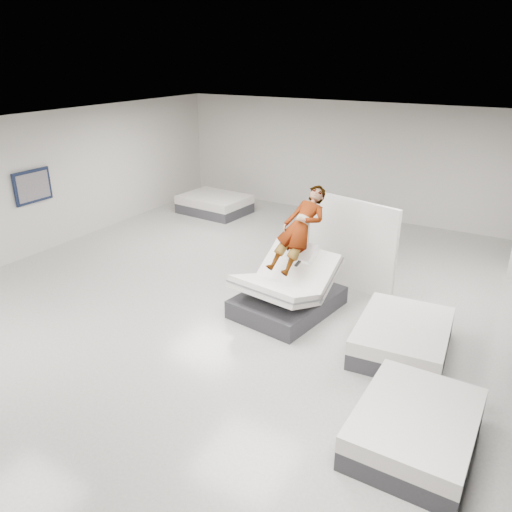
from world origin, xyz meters
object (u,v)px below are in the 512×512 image
at_px(flat_bed_right_near, 415,428).
at_px(flat_bed_right_far, 402,337).
at_px(hero_bed, 288,292).
at_px(person, 299,243).
at_px(remote, 298,263).
at_px(flat_bed_left_far, 215,204).
at_px(divider_panel, 351,244).
at_px(wall_poster, 33,186).

bearing_deg(flat_bed_right_near, flat_bed_right_far, 108.71).
relative_size(hero_bed, person, 1.19).
bearing_deg(hero_bed, remote, -17.27).
bearing_deg(flat_bed_left_far, person, -41.10).
height_order(divider_panel, flat_bed_right_far, divider_panel).
bearing_deg(hero_bed, wall_poster, -177.42).
bearing_deg(flat_bed_right_near, hero_bed, 141.44).
distance_m(remote, flat_bed_left_far, 6.59).
bearing_deg(hero_bed, flat_bed_right_near, -38.56).
relative_size(hero_bed, flat_bed_right_near, 1.17).
height_order(flat_bed_right_near, wall_poster, wall_poster).
bearing_deg(flat_bed_right_far, wall_poster, 179.96).
distance_m(divider_panel, flat_bed_left_far, 5.95).
xyz_separation_m(hero_bed, remote, (0.21, -0.07, 0.64)).
bearing_deg(wall_poster, divider_panel, 14.82).
xyz_separation_m(divider_panel, flat_bed_right_far, (1.58, -1.85, -0.66)).
distance_m(divider_panel, wall_poster, 7.24).
xyz_separation_m(divider_panel, wall_poster, (-6.96, -1.84, 0.69)).
bearing_deg(flat_bed_left_far, divider_panel, -28.42).
xyz_separation_m(hero_bed, flat_bed_right_far, (2.18, -0.29, -0.13)).
height_order(flat_bed_right_far, flat_bed_left_far, flat_bed_left_far).
height_order(hero_bed, person, person).
bearing_deg(wall_poster, flat_bed_right_far, -0.04).
distance_m(remote, divider_panel, 1.67).
height_order(hero_bed, wall_poster, wall_poster).
xyz_separation_m(flat_bed_right_near, flat_bed_left_far, (-7.45, 6.64, 0.02)).
relative_size(remote, flat_bed_right_far, 0.07).
relative_size(person, flat_bed_right_near, 0.98).
xyz_separation_m(person, remote, (0.16, -0.38, -0.22)).
distance_m(hero_bed, remote, 0.68).
bearing_deg(hero_bed, flat_bed_right_far, -7.65).
distance_m(flat_bed_right_near, flat_bed_left_far, 9.98).
bearing_deg(divider_panel, hero_bed, -96.33).
bearing_deg(hero_bed, divider_panel, 68.97).
xyz_separation_m(person, flat_bed_left_far, (-4.65, 4.06, -0.98)).
relative_size(person, remote, 12.62).
xyz_separation_m(person, flat_bed_right_far, (2.13, -0.61, -0.99)).
height_order(remote, flat_bed_right_far, remote).
bearing_deg(flat_bed_left_far, flat_bed_right_near, -41.71).
height_order(hero_bed, divider_panel, divider_panel).
relative_size(remote, flat_bed_left_far, 0.07).
distance_m(flat_bed_right_far, flat_bed_left_far, 8.23).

